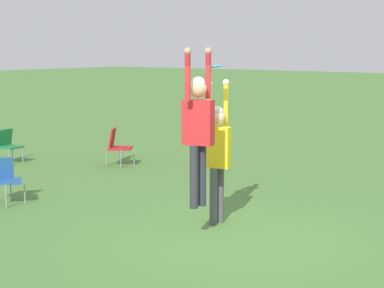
# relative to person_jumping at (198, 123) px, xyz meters

# --- Properties ---
(ground_plane) EXTENTS (120.00, 120.00, 0.00)m
(ground_plane) POSITION_rel_person_jumping_xyz_m (0.30, -0.33, -1.70)
(ground_plane) COLOR #4C7A38
(person_jumping) EXTENTS (0.58, 0.47, 2.28)m
(person_jumping) POSITION_rel_person_jumping_xyz_m (0.00, 0.00, 0.00)
(person_jumping) COLOR #2D2D38
(person_jumping) RESTS_ON ground_plane
(person_defending) EXTENTS (0.56, 0.45, 2.26)m
(person_defending) POSITION_rel_person_jumping_xyz_m (0.82, 0.25, -0.48)
(person_defending) COLOR #4C4C51
(person_defending) RESTS_ON ground_plane
(frisbee) EXTENTS (0.26, 0.26, 0.06)m
(frisbee) POSITION_rel_person_jumping_xyz_m (0.47, 0.05, 0.78)
(frisbee) COLOR #2D9EDB
(camping_chair_0) EXTENTS (0.65, 0.73, 0.82)m
(camping_chair_0) POSITION_rel_person_jumping_xyz_m (-0.41, 3.98, -1.21)
(camping_chair_0) COLOR gray
(camping_chair_0) RESTS_ON ground_plane
(camping_chair_1) EXTENTS (0.53, 0.57, 0.81)m
(camping_chair_1) POSITION_rel_person_jumping_xyz_m (2.14, 7.32, -1.22)
(camping_chair_1) COLOR gray
(camping_chair_1) RESTS_ON ground_plane
(camping_chair_2) EXTENTS (0.74, 0.82, 0.86)m
(camping_chair_2) POSITION_rel_person_jumping_xyz_m (3.52, 5.03, -1.20)
(camping_chair_2) COLOR gray
(camping_chair_2) RESTS_ON ground_plane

